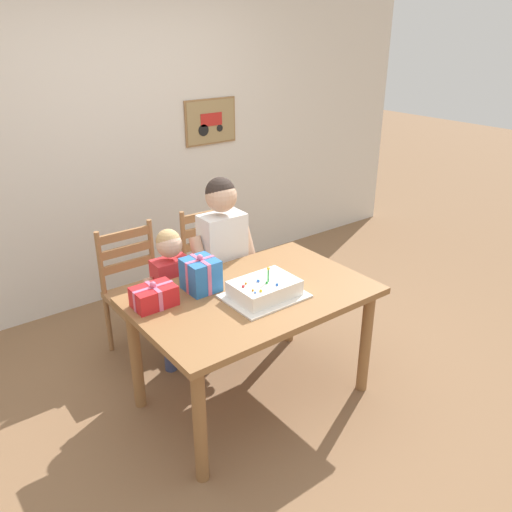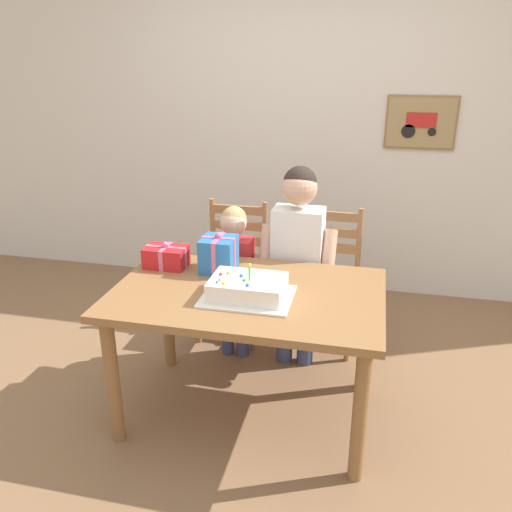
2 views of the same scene
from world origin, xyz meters
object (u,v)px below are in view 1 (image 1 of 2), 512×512
Objects in this scene: child_older at (223,250)px; gift_box_beside_cake at (201,275)px; gift_box_red_large at (154,296)px; chair_right at (216,269)px; dining_table at (253,308)px; child_younger at (172,288)px; chair_left at (139,293)px; birthday_cake at (264,290)px.

gift_box_beside_cake is at bearing -138.06° from child_older.
chair_right is (0.84, 0.68, -0.34)m from gift_box_red_large.
gift_box_red_large is 1.05× the size of gift_box_beside_cake.
child_older is at bearing 41.94° from gift_box_beside_cake.
gift_box_red_large is 0.78m from child_older.
dining_table is 0.61m from child_younger.
child_older is at bearing -0.09° from child_younger.
chair_left is (-0.32, 0.89, -0.18)m from dining_table.
dining_table is 0.59m from gift_box_red_large.
child_younger is at bearing 179.91° from child_older.
dining_table is 0.96m from chair_left.
dining_table is 1.49× the size of chair_left.
chair_right is (0.32, 0.89, -0.18)m from dining_table.
dining_table is 0.36m from gift_box_beside_cake.
dining_table is at bearing -21.95° from gift_box_red_large.
child_younger reaches higher than birthday_cake.
gift_box_red_large is 0.50m from child_younger.
gift_box_beside_cake is at bearing 134.75° from dining_table.
chair_left is (-0.34, 0.97, -0.33)m from birthday_cake.
child_older reaches higher than dining_table.
dining_table is 1.07× the size of child_older.
dining_table is at bearing -68.23° from child_younger.
birthday_cake reaches higher than chair_left.
gift_box_beside_cake is 0.18× the size of child_older.
child_older reaches higher than gift_box_beside_cake.
gift_box_beside_cake is at bearing -128.64° from chair_right.
child_younger is (-0.25, 0.65, -0.18)m from birthday_cake.
child_younger is at bearing -73.95° from chair_left.
chair_right is at bearing 38.82° from gift_box_red_large.
gift_box_beside_cake is at bearing -88.37° from child_younger.
birthday_cake is 0.43× the size of child_younger.
chair_left is 0.66m from child_older.
child_younger is (-0.01, 0.35, -0.23)m from gift_box_beside_cake.
gift_box_red_large reaches higher than dining_table.
chair_right reaches higher than gift_box_red_large.
gift_box_red_large is 1.13m from chair_right.
dining_table is at bearing -109.85° from chair_right.
child_younger is (0.09, -0.32, 0.15)m from chair_left.
gift_box_beside_cake is 0.94m from chair_right.
chair_right is at bearing 72.76° from birthday_cake.
gift_box_red_large is at bearing 158.05° from dining_table.
chair_left is at bearing 106.05° from child_younger.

